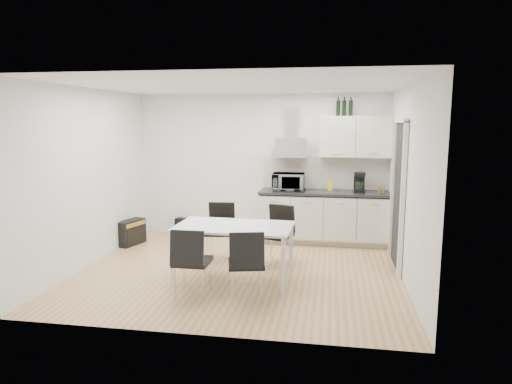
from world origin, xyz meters
TOP-DOWN VIEW (x-y plane):
  - ground at (0.00, 0.00)m, footprint 4.50×4.50m
  - wall_back at (0.00, 2.00)m, footprint 4.50×0.10m
  - wall_front at (0.00, -2.00)m, footprint 4.50×0.10m
  - wall_left at (-2.25, 0.00)m, footprint 0.10×4.00m
  - wall_right at (2.25, 0.00)m, footprint 0.10×4.00m
  - ceiling at (0.00, 0.00)m, footprint 4.50×4.50m
  - doorway at (2.21, 0.55)m, footprint 0.08×1.04m
  - kitchenette at (1.18, 1.73)m, footprint 2.22×0.64m
  - dining_table at (0.00, -0.36)m, footprint 1.57×0.94m
  - chair_far_left at (-0.38, 0.42)m, footprint 0.48×0.54m
  - chair_far_right at (0.48, 0.37)m, footprint 0.57×0.61m
  - chair_near_left at (-0.37, -1.05)m, footprint 0.44×0.50m
  - chair_near_right at (0.29, -1.03)m, footprint 0.54×0.59m
  - guitar_amp at (-2.12, 1.05)m, footprint 0.37×0.56m
  - floor_speaker at (-1.51, 1.90)m, footprint 0.22×0.21m

SIDE VIEW (x-z plane):
  - ground at x=0.00m, z-range 0.00..0.00m
  - floor_speaker at x=-1.51m, z-range 0.00..0.30m
  - guitar_amp at x=-2.12m, z-range 0.00..0.43m
  - chair_far_left at x=-0.38m, z-range 0.00..0.88m
  - chair_far_right at x=0.48m, z-range 0.00..0.88m
  - chair_near_left at x=-0.37m, z-range 0.00..0.88m
  - chair_near_right at x=0.29m, z-range 0.00..0.88m
  - dining_table at x=0.00m, z-range 0.30..1.05m
  - kitchenette at x=1.18m, z-range -0.43..2.09m
  - doorway at x=2.21m, z-range 0.00..2.10m
  - wall_back at x=0.00m, z-range 0.00..2.60m
  - wall_front at x=0.00m, z-range 0.00..2.60m
  - wall_left at x=-2.25m, z-range 0.00..2.60m
  - wall_right at x=2.25m, z-range 0.00..2.60m
  - ceiling at x=0.00m, z-range 2.60..2.60m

